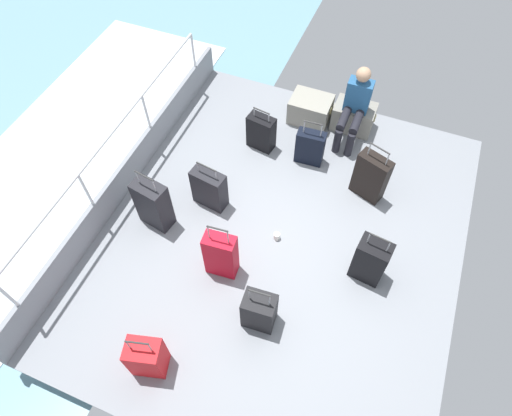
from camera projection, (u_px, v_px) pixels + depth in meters
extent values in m
cube|color=gray|center=(280.00, 236.00, 5.67)|extent=(4.40, 5.20, 0.06)
cube|color=gray|center=(127.00, 174.00, 5.92)|extent=(0.06, 5.20, 0.45)
cylinder|color=silver|center=(15.00, 303.00, 4.60)|extent=(0.04, 0.04, 1.00)
cylinder|color=silver|center=(92.00, 201.00, 5.33)|extent=(0.04, 0.04, 1.00)
cylinder|color=silver|center=(149.00, 124.00, 6.06)|extent=(0.04, 0.04, 1.00)
cylinder|color=silver|center=(195.00, 63.00, 6.79)|extent=(0.04, 0.04, 1.00)
cylinder|color=silver|center=(112.00, 132.00, 5.28)|extent=(0.04, 4.16, 0.04)
cube|color=white|center=(54.00, 170.00, 6.69)|extent=(2.40, 7.28, 0.01)
cube|color=gray|center=(310.00, 109.00, 6.65)|extent=(0.59, 0.46, 0.39)
torus|color=tan|center=(291.00, 100.00, 6.65)|extent=(0.02, 0.12, 0.12)
torus|color=tan|center=(331.00, 111.00, 6.52)|extent=(0.02, 0.12, 0.12)
cube|color=gray|center=(354.00, 117.00, 6.56)|extent=(0.59, 0.39, 0.40)
torus|color=tan|center=(334.00, 107.00, 6.55)|extent=(0.02, 0.12, 0.12)
torus|color=tan|center=(375.00, 118.00, 6.43)|extent=(0.02, 0.12, 0.12)
cube|color=#26598C|center=(358.00, 96.00, 6.17)|extent=(0.34, 0.20, 0.48)
sphere|color=tan|center=(364.00, 75.00, 5.87)|extent=(0.20, 0.20, 0.20)
cylinder|color=black|center=(357.00, 122.00, 6.15)|extent=(0.12, 0.40, 0.12)
cylinder|color=black|center=(350.00, 144.00, 6.25)|extent=(0.11, 0.11, 0.40)
cylinder|color=black|center=(344.00, 119.00, 6.19)|extent=(0.12, 0.40, 0.12)
cylinder|color=black|center=(337.00, 141.00, 6.29)|extent=(0.11, 0.11, 0.40)
cube|color=black|center=(371.00, 177.00, 5.73)|extent=(0.47, 0.33, 0.70)
cylinder|color=#A5A8AD|center=(369.00, 149.00, 5.42)|extent=(0.02, 0.02, 0.19)
cylinder|color=#A5A8AD|center=(388.00, 159.00, 5.32)|extent=(0.02, 0.02, 0.19)
cylinder|color=#2D2D2D|center=(380.00, 149.00, 5.29)|extent=(0.27, 0.11, 0.02)
cube|color=silver|center=(376.00, 169.00, 5.73)|extent=(0.05, 0.02, 0.08)
cube|color=black|center=(310.00, 147.00, 6.13)|extent=(0.40, 0.21, 0.53)
cylinder|color=#A5A8AD|center=(304.00, 126.00, 5.85)|extent=(0.02, 0.02, 0.20)
cylinder|color=#A5A8AD|center=(321.00, 130.00, 5.81)|extent=(0.02, 0.02, 0.20)
cylinder|color=#2D2D2D|center=(314.00, 123.00, 5.75)|extent=(0.25, 0.03, 0.02)
cube|color=white|center=(312.00, 141.00, 6.16)|extent=(0.05, 0.01, 0.08)
cube|color=black|center=(261.00, 132.00, 6.28)|extent=(0.41, 0.26, 0.54)
cylinder|color=#A5A8AD|center=(254.00, 112.00, 6.04)|extent=(0.02, 0.02, 0.14)
cylinder|color=#A5A8AD|center=(269.00, 118.00, 5.97)|extent=(0.02, 0.02, 0.14)
cylinder|color=#2D2D2D|center=(261.00, 111.00, 5.95)|extent=(0.25, 0.06, 0.02)
cube|color=green|center=(265.00, 124.00, 6.28)|extent=(0.05, 0.01, 0.08)
cube|color=black|center=(153.00, 204.00, 5.48)|extent=(0.45, 0.31, 0.72)
cylinder|color=#A5A8AD|center=(137.00, 177.00, 5.14)|extent=(0.02, 0.02, 0.20)
cylinder|color=#A5A8AD|center=(154.00, 186.00, 5.06)|extent=(0.02, 0.02, 0.20)
cylinder|color=#2D2D2D|center=(144.00, 176.00, 5.02)|extent=(0.27, 0.07, 0.02)
cube|color=silver|center=(158.00, 192.00, 5.45)|extent=(0.05, 0.01, 0.08)
cube|color=#B70C1E|center=(221.00, 255.00, 5.09)|extent=(0.38, 0.23, 0.69)
cylinder|color=#A5A8AD|center=(208.00, 232.00, 4.73)|extent=(0.02, 0.02, 0.22)
cylinder|color=#A5A8AD|center=(228.00, 237.00, 4.70)|extent=(0.02, 0.02, 0.22)
cylinder|color=#2D2D2D|center=(217.00, 229.00, 4.62)|extent=(0.24, 0.04, 0.02)
cube|color=silver|center=(223.00, 237.00, 4.95)|extent=(0.05, 0.01, 0.08)
cube|color=black|center=(370.00, 260.00, 5.08)|extent=(0.40, 0.30, 0.65)
cylinder|color=#A5A8AD|center=(369.00, 238.00, 4.77)|extent=(0.02, 0.02, 0.17)
cylinder|color=#A5A8AD|center=(388.00, 247.00, 4.71)|extent=(0.02, 0.02, 0.17)
cylinder|color=#2D2D2D|center=(380.00, 238.00, 4.66)|extent=(0.24, 0.05, 0.02)
cube|color=silver|center=(377.00, 246.00, 5.03)|extent=(0.05, 0.01, 0.08)
cube|color=black|center=(209.00, 189.00, 5.70)|extent=(0.46, 0.27, 0.57)
cylinder|color=#A5A8AD|center=(198.00, 166.00, 5.44)|extent=(0.02, 0.02, 0.15)
cylinder|color=#A5A8AD|center=(216.00, 175.00, 5.37)|extent=(0.02, 0.02, 0.15)
cylinder|color=#2D2D2D|center=(206.00, 167.00, 5.34)|extent=(0.28, 0.06, 0.02)
cube|color=silver|center=(213.00, 176.00, 5.64)|extent=(0.05, 0.01, 0.08)
cube|color=black|center=(259.00, 311.00, 4.79)|extent=(0.37, 0.28, 0.53)
cylinder|color=#A5A8AD|center=(250.00, 294.00, 4.51)|extent=(0.02, 0.02, 0.20)
cylinder|color=#A5A8AD|center=(269.00, 300.00, 4.47)|extent=(0.02, 0.02, 0.20)
cylinder|color=#2D2D2D|center=(260.00, 293.00, 4.41)|extent=(0.23, 0.04, 0.02)
cube|color=white|center=(263.00, 298.00, 4.84)|extent=(0.05, 0.01, 0.08)
cube|color=red|center=(147.00, 357.00, 4.50)|extent=(0.41, 0.34, 0.56)
cylinder|color=#A5A8AD|center=(128.00, 345.00, 4.21)|extent=(0.02, 0.02, 0.18)
cylinder|color=#A5A8AD|center=(150.00, 347.00, 4.19)|extent=(0.02, 0.02, 0.18)
cylinder|color=#2D2D2D|center=(137.00, 343.00, 4.13)|extent=(0.23, 0.08, 0.02)
cube|color=green|center=(146.00, 338.00, 4.42)|extent=(0.05, 0.02, 0.08)
cylinder|color=white|center=(277.00, 236.00, 5.58)|extent=(0.08, 0.08, 0.10)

